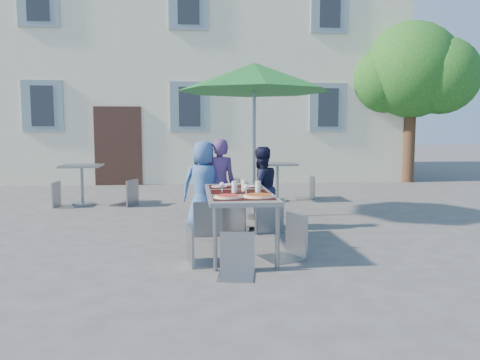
{
  "coord_description": "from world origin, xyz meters",
  "views": [
    {
      "loc": [
        0.09,
        -5.91,
        1.51
      ],
      "look_at": [
        0.76,
        0.8,
        0.81
      ],
      "focal_mm": 35.0,
      "sensor_mm": 36.0,
      "label": 1
    }
  ],
  "objects": [
    {
      "name": "chair_3",
      "position": [
        0.13,
        -0.68,
        0.48
      ],
      "size": [
        0.43,
        0.43,
        0.84
      ],
      "color": "gray",
      "rests_on": "ground"
    },
    {
      "name": "building",
      "position": [
        -0.0,
        11.5,
        4.85
      ],
      "size": [
        13.6,
        8.2,
        11.1
      ],
      "color": "beige",
      "rests_on": "ground"
    },
    {
      "name": "glassware",
      "position": [
        0.7,
        -0.19,
        0.83
      ],
      "size": [
        0.51,
        0.43,
        0.15
      ],
      "color": "silver",
      "rests_on": "dining_table"
    },
    {
      "name": "chair_5",
      "position": [
        0.53,
        -1.12,
        0.49
      ],
      "size": [
        0.43,
        0.43,
        0.84
      ],
      "color": "gray",
      "rests_on": "ground"
    },
    {
      "name": "bg_chair_l_0",
      "position": [
        -2.54,
        3.66,
        0.56
      ],
      "size": [
        0.46,
        0.46,
        0.96
      ],
      "color": "gray",
      "rests_on": "ground"
    },
    {
      "name": "patio_umbrella",
      "position": [
        1.14,
        2.13,
        2.41
      ],
      "size": [
        2.64,
        2.64,
        2.67
      ],
      "color": "#A7A9AF",
      "rests_on": "ground"
    },
    {
      "name": "child_1",
      "position": [
        0.48,
        1.18,
        0.7
      ],
      "size": [
        0.54,
        0.38,
        1.4
      ],
      "primitive_type": "imported",
      "rotation": [
        0.0,
        0.0,
        3.23
      ],
      "color": "#4F3369",
      "rests_on": "ground"
    },
    {
      "name": "chair_4",
      "position": [
        1.22,
        -0.52,
        0.58
      ],
      "size": [
        0.57,
        0.57,
        0.99
      ],
      "color": "#8F959A",
      "rests_on": "ground"
    },
    {
      "name": "cafe_table_0",
      "position": [
        -2.19,
        3.91,
        0.6
      ],
      "size": [
        0.77,
        0.77,
        0.83
      ],
      "color": "#A7A9AF",
      "rests_on": "ground"
    },
    {
      "name": "child_2",
      "position": [
        1.11,
        1.14,
        0.64
      ],
      "size": [
        0.71,
        0.57,
        1.28
      ],
      "primitive_type": "imported",
      "rotation": [
        0.0,
        0.0,
        3.53
      ],
      "color": "#171833",
      "rests_on": "ground"
    },
    {
      "name": "ground",
      "position": [
        0.0,
        0.0,
        0.0
      ],
      "size": [
        90.0,
        90.0,
        0.0
      ],
      "primitive_type": "plane",
      "color": "#454547",
      "rests_on": "ground"
    },
    {
      "name": "bg_chair_r_1",
      "position": [
        2.66,
        4.36,
        0.56
      ],
      "size": [
        0.44,
        0.44,
        0.95
      ],
      "color": "gray",
      "rests_on": "ground"
    },
    {
      "name": "chair_2",
      "position": [
        1.19,
        0.94,
        0.58
      ],
      "size": [
        0.49,
        0.49,
        0.99
      ],
      "color": "gray",
      "rests_on": "ground"
    },
    {
      "name": "place_settings",
      "position": [
        0.65,
        0.51,
        0.76
      ],
      "size": [
        0.68,
        0.47,
        0.01
      ],
      "color": "white",
      "rests_on": "dining_table"
    },
    {
      "name": "dining_table",
      "position": [
        0.65,
        -0.1,
        0.7
      ],
      "size": [
        0.8,
        1.85,
        0.76
      ],
      "color": "#4B4C51",
      "rests_on": "ground"
    },
    {
      "name": "bg_chair_r_0",
      "position": [
        -1.24,
        3.7,
        0.6
      ],
      "size": [
        0.59,
        0.59,
        1.01
      ],
      "color": "slate",
      "rests_on": "ground"
    },
    {
      "name": "bg_chair_l_1",
      "position": [
        1.12,
        4.51,
        0.52
      ],
      "size": [
        0.5,
        0.5,
        0.89
      ],
      "color": "gray",
      "rests_on": "ground"
    },
    {
      "name": "tree",
      "position": [
        6.55,
        7.54,
        3.25
      ],
      "size": [
        3.6,
        3.0,
        4.7
      ],
      "color": "#4B3020",
      "rests_on": "ground"
    },
    {
      "name": "chair_0",
      "position": [
        0.27,
        0.82,
        0.56
      ],
      "size": [
        0.5,
        0.5,
        0.96
      ],
      "color": "gray",
      "rests_on": "ground"
    },
    {
      "name": "chair_1",
      "position": [
        0.69,
        1.01,
        0.58
      ],
      "size": [
        0.57,
        0.57,
        0.99
      ],
      "color": "gray",
      "rests_on": "ground"
    },
    {
      "name": "pizza_near_right",
      "position": [
        0.84,
        -0.6,
        0.77
      ],
      "size": [
        0.38,
        0.38,
        0.03
      ],
      "color": "white",
      "rests_on": "dining_table"
    },
    {
      "name": "child_0",
      "position": [
        0.25,
        1.16,
        0.69
      ],
      "size": [
        0.72,
        0.52,
        1.37
      ],
      "primitive_type": "imported",
      "rotation": [
        0.0,
        0.0,
        3.01
      ],
      "color": "#395E9D",
      "rests_on": "ground"
    },
    {
      "name": "cafe_table_1",
      "position": [
        1.9,
        4.02,
        0.6
      ],
      "size": [
        0.78,
        0.78,
        0.83
      ],
      "color": "#A7A9AF",
      "rests_on": "ground"
    },
    {
      "name": "pizza_near_left",
      "position": [
        0.48,
        -0.63,
        0.77
      ],
      "size": [
        0.34,
        0.34,
        0.03
      ],
      "color": "white",
      "rests_on": "dining_table"
    }
  ]
}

